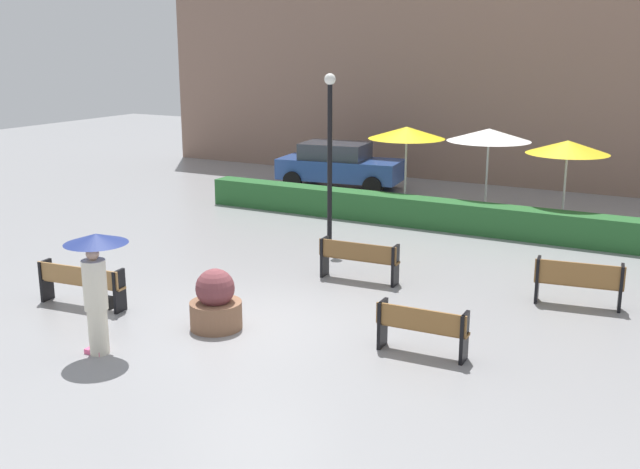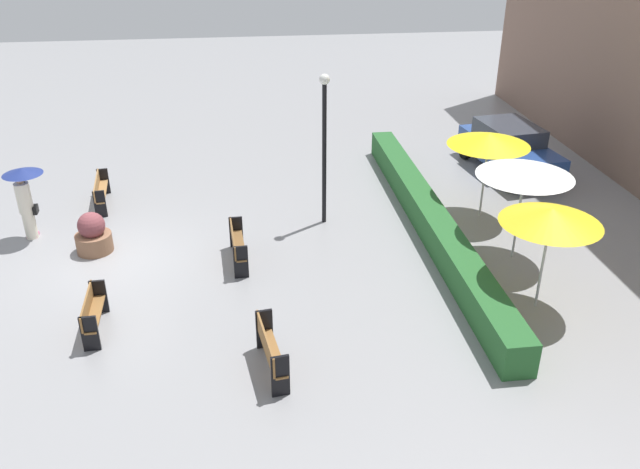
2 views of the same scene
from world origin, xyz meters
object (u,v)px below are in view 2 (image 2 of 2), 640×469
at_px(bench_far_right, 270,348).
at_px(bench_near_right, 92,311).
at_px(bench_near_left, 100,190).
at_px(pedestrian_with_umbrella, 25,193).
at_px(patio_umbrella_yellow, 489,139).
at_px(patio_umbrella_white, 525,169).
at_px(planter_pot, 93,235).
at_px(bench_mid_center, 237,243).
at_px(lamp_post, 324,136).
at_px(patio_umbrella_yellow_far, 551,216).
at_px(parked_car, 509,147).

height_order(bench_far_right, bench_near_right, bench_far_right).
xyz_separation_m(bench_near_left, pedestrian_with_umbrella, (1.94, -1.48, 0.83)).
bearing_deg(patio_umbrella_yellow, patio_umbrella_white, -0.32).
xyz_separation_m(planter_pot, patio_umbrella_yellow, (-0.81, 10.70, 1.85)).
xyz_separation_m(bench_near_right, pedestrian_with_umbrella, (-4.64, -2.42, 0.84)).
distance_m(bench_mid_center, planter_pot, 3.82).
height_order(bench_far_right, lamp_post, lamp_post).
bearing_deg(pedestrian_with_umbrella, patio_umbrella_yellow, 89.08).
distance_m(bench_far_right, patio_umbrella_yellow_far, 6.50).
xyz_separation_m(planter_pot, parked_car, (-4.13, 12.82, 0.35)).
height_order(bench_near_left, patio_umbrella_white, patio_umbrella_white).
xyz_separation_m(bench_mid_center, patio_umbrella_yellow_far, (2.87, 6.65, 1.73)).
xyz_separation_m(pedestrian_with_umbrella, patio_umbrella_yellow, (0.20, 12.49, 1.00)).
bearing_deg(bench_far_right, bench_mid_center, -172.61).
bearing_deg(patio_umbrella_white, bench_mid_center, -95.25).
bearing_deg(bench_near_left, patio_umbrella_yellow, 78.99).
bearing_deg(pedestrian_with_umbrella, parked_car, 102.07).
relative_size(bench_mid_center, patio_umbrella_white, 0.68).
bearing_deg(bench_far_right, patio_umbrella_white, 120.24).
bearing_deg(bench_near_left, planter_pot, 5.92).
bearing_deg(lamp_post, bench_far_right, -16.57).
height_order(bench_far_right, planter_pot, planter_pot).
xyz_separation_m(bench_near_right, parked_car, (-7.77, 12.19, 0.33)).
xyz_separation_m(bench_near_right, planter_pot, (-3.63, -0.63, -0.02)).
bearing_deg(planter_pot, bench_mid_center, 74.41).
distance_m(bench_near_right, pedestrian_with_umbrella, 5.30).
bearing_deg(patio_umbrella_white, parked_car, 159.79).
bearing_deg(parked_car, bench_near_right, -57.49).
distance_m(bench_mid_center, parked_car, 10.50).
height_order(bench_near_left, bench_far_right, bench_far_right).
relative_size(bench_mid_center, patio_umbrella_yellow_far, 0.72).
distance_m(patio_umbrella_white, parked_car, 6.39).
bearing_deg(pedestrian_with_umbrella, bench_near_left, 142.66).
xyz_separation_m(bench_near_left, bench_mid_center, (3.98, 3.99, 0.02)).
relative_size(pedestrian_with_umbrella, patio_umbrella_white, 0.77).
bearing_deg(lamp_post, patio_umbrella_yellow_far, 40.61).
distance_m(pedestrian_with_umbrella, parked_car, 14.95).
bearing_deg(patio_umbrella_yellow_far, patio_umbrella_white, 171.08).
bearing_deg(bench_mid_center, patio_umbrella_yellow, 104.66).
height_order(bench_near_left, patio_umbrella_yellow_far, patio_umbrella_yellow_far).
xyz_separation_m(bench_far_right, parked_car, (-9.56, 8.57, 0.29)).
distance_m(pedestrian_with_umbrella, patio_umbrella_yellow_far, 13.11).
distance_m(planter_pot, lamp_post, 6.58).
xyz_separation_m(planter_pot, patio_umbrella_yellow_far, (3.90, 10.34, 1.78)).
bearing_deg(parked_car, bench_mid_center, -60.55).
height_order(bench_near_right, patio_umbrella_yellow, patio_umbrella_yellow).
bearing_deg(bench_near_left, bench_far_right, 28.57).
relative_size(patio_umbrella_yellow_far, parked_car, 0.55).
xyz_separation_m(bench_near_left, lamp_post, (1.97, 6.46, 2.06)).
bearing_deg(parked_car, pedestrian_with_umbrella, -77.93).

